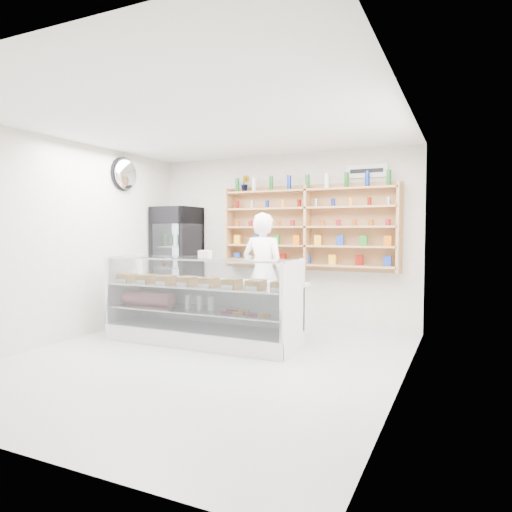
% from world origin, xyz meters
% --- Properties ---
extents(room, '(5.00, 5.00, 5.00)m').
position_xyz_m(room, '(0.00, 0.00, 1.40)').
color(room, '#B6B6BC').
rests_on(room, ground).
extents(display_counter, '(2.71, 0.81, 1.18)m').
position_xyz_m(display_counter, '(-0.46, 0.71, 0.33)').
color(display_counter, white).
rests_on(display_counter, floor).
extents(shop_worker, '(0.66, 0.44, 1.80)m').
position_xyz_m(shop_worker, '(0.10, 1.52, 0.90)').
color(shop_worker, white).
rests_on(shop_worker, floor).
extents(drinks_cooler, '(0.71, 0.69, 1.96)m').
position_xyz_m(drinks_cooler, '(-1.85, 2.13, 0.98)').
color(drinks_cooler, black).
rests_on(drinks_cooler, floor).
extents(wall_shelving, '(2.84, 0.28, 1.33)m').
position_xyz_m(wall_shelving, '(0.50, 2.34, 1.59)').
color(wall_shelving, tan).
rests_on(wall_shelving, back_wall).
extents(potted_plant, '(0.16, 0.13, 0.27)m').
position_xyz_m(potted_plant, '(-0.60, 2.34, 2.33)').
color(potted_plant, '#1E6626').
rests_on(potted_plant, wall_shelving).
extents(security_mirror, '(0.15, 0.50, 0.50)m').
position_xyz_m(security_mirror, '(-2.17, 1.20, 2.45)').
color(security_mirror, silver).
rests_on(security_mirror, left_wall).
extents(wall_sign, '(0.62, 0.03, 0.20)m').
position_xyz_m(wall_sign, '(1.40, 2.47, 2.45)').
color(wall_sign, white).
rests_on(wall_sign, back_wall).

